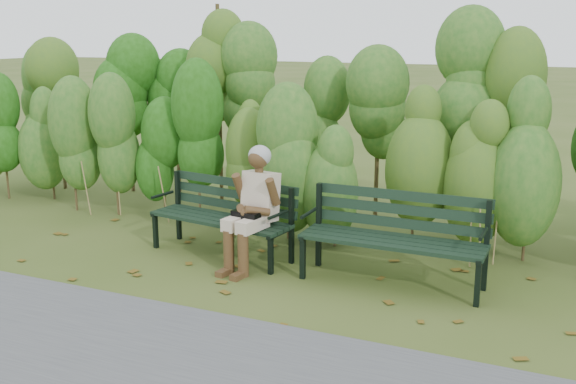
% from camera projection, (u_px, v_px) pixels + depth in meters
% --- Properties ---
extents(ground, '(80.00, 80.00, 0.00)m').
position_uv_depth(ground, '(273.00, 277.00, 6.33)').
color(ground, '#384D17').
extents(hedge_band, '(11.04, 1.67, 2.42)m').
position_uv_depth(hedge_band, '(342.00, 120.00, 7.68)').
color(hedge_band, '#47381E').
rests_on(hedge_band, ground).
extents(leaf_litter, '(5.80, 2.15, 0.01)m').
position_uv_depth(leaf_litter, '(243.00, 274.00, 6.41)').
color(leaf_litter, brown).
rests_on(leaf_litter, ground).
extents(bench_left, '(1.60, 0.73, 0.77)m').
position_uv_depth(bench_left, '(225.00, 211.00, 6.91)').
color(bench_left, black).
rests_on(bench_left, ground).
extents(bench_right, '(1.67, 0.55, 0.83)m').
position_uv_depth(bench_right, '(395.00, 230.00, 6.12)').
color(bench_right, black).
rests_on(bench_right, ground).
extents(seated_woman, '(0.50, 0.74, 1.19)m').
position_uv_depth(seated_woman, '(253.00, 201.00, 6.49)').
color(seated_woman, beige).
rests_on(seated_woman, ground).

